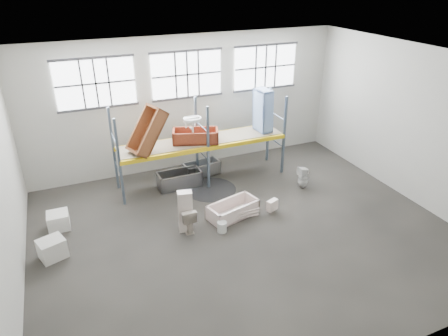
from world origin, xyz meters
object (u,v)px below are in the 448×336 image
rust_tub_flat (195,136)px  bucket (222,227)px  toilet_white (303,177)px  blue_tub_upright (263,110)px  cistern_tall (185,211)px  carton_near (52,249)px  steel_tub_left (180,179)px  steel_tub_right (202,168)px  bathtub_beige (233,209)px  toilet_beige (187,218)px

rust_tub_flat → bucket: rust_tub_flat is taller
toilet_white → blue_tub_upright: 2.83m
cistern_tall → carton_near: cistern_tall is taller
rust_tub_flat → blue_tub_upright: size_ratio=1.01×
cistern_tall → carton_near: 3.73m
rust_tub_flat → steel_tub_left: bearing=-174.9°
steel_tub_right → bathtub_beige: bearing=-91.4°
cistern_tall → rust_tub_flat: 3.24m
steel_tub_left → cistern_tall: bearing=-103.3°
toilet_beige → bucket: toilet_beige is taller
cistern_tall → rust_tub_flat: bearing=76.5°
steel_tub_left → carton_near: 4.99m
steel_tub_left → toilet_white: bearing=-24.1°
toilet_beige → cistern_tall: 0.27m
bathtub_beige → steel_tub_left: size_ratio=1.04×
cistern_tall → carton_near: size_ratio=2.01×
steel_tub_right → cistern_tall: bearing=-117.3°
steel_tub_left → bucket: steel_tub_left is taller
carton_near → bucket: bearing=-8.4°
steel_tub_right → carton_near: carton_near is taller
steel_tub_right → rust_tub_flat: rust_tub_flat is taller
toilet_white → steel_tub_left: bearing=-114.5°
cistern_tall → steel_tub_right: (1.68, 3.25, -0.41)m
steel_tub_left → rust_tub_flat: bearing=5.1°
bucket → steel_tub_right: bearing=79.1°
toilet_white → bucket: toilet_white is taller
rust_tub_flat → bathtub_beige: bearing=-83.4°
rust_tub_flat → bucket: 3.64m
rust_tub_flat → toilet_beige: bearing=-115.0°
blue_tub_upright → toilet_white: bearing=-69.3°
toilet_beige → toilet_white: size_ratio=0.98×
steel_tub_right → bucket: bearing=-100.9°
bathtub_beige → toilet_white: toilet_white is taller
toilet_beige → bucket: (0.91, -0.52, -0.23)m
toilet_beige → rust_tub_flat: (1.26, 2.70, 1.43)m
toilet_beige → steel_tub_right: bearing=-114.5°
cistern_tall → blue_tub_upright: (3.94, 2.76, 1.74)m
carton_near → toilet_beige: bearing=-2.6°
toilet_white → blue_tub_upright: size_ratio=0.52×
toilet_beige → steel_tub_right: (1.63, 3.22, -0.15)m
bathtub_beige → carton_near: bearing=165.1°
toilet_white → carton_near: (-8.36, -0.68, -0.12)m
toilet_beige → blue_tub_upright: blue_tub_upright is taller
bathtub_beige → carton_near: carton_near is taller
steel_tub_right → carton_near: 6.19m
steel_tub_right → blue_tub_upright: (2.26, -0.49, 2.15)m
steel_tub_left → rust_tub_flat: 1.68m
blue_tub_upright → steel_tub_left: bearing=-178.4°
toilet_beige → blue_tub_upright: 5.16m
blue_tub_upright → bucket: bearing=-132.5°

